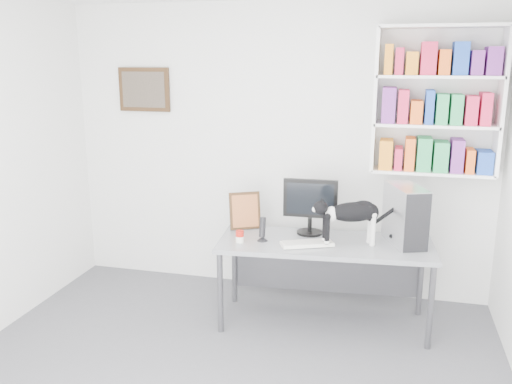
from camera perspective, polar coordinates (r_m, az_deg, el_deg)
room at (r=3.23m, az=-5.41°, el=-1.43°), size 4.01×4.01×2.70m
bookshelf at (r=4.81m, az=18.48°, el=9.06°), size 1.03×0.28×1.24m
wall_art at (r=5.45m, az=-11.69°, el=10.52°), size 0.52×0.04×0.42m
desk at (r=4.64m, az=7.15°, el=-9.47°), size 1.80×0.83×0.73m
monitor at (r=4.63m, az=5.73°, el=-1.50°), size 0.47×0.23×0.49m
keyboard at (r=4.41m, az=5.38°, el=-5.43°), size 0.45×0.31×0.03m
pc_tower at (r=4.54m, az=15.44°, el=-2.32°), size 0.37×0.52×0.48m
speaker at (r=4.47m, az=0.68°, el=-3.88°), size 0.10×0.10×0.21m
leaning_print at (r=4.77m, az=-1.18°, el=-1.90°), size 0.29×0.22×0.34m
soup_can at (r=4.45m, az=-1.72°, el=-4.70°), size 0.09×0.09×0.10m
cat at (r=4.40m, az=9.97°, el=-3.23°), size 0.63×0.38×0.38m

